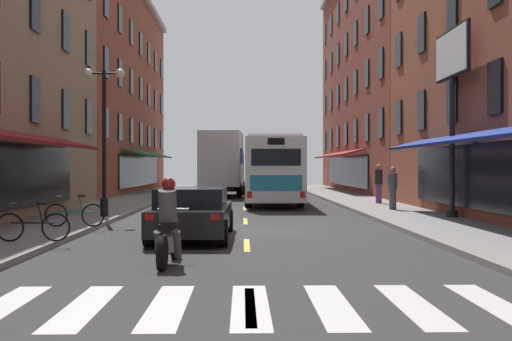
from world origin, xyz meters
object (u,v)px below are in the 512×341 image
at_px(bicycle_near, 75,214).
at_px(motorcycle_rider, 169,227).
at_px(billboard_sign, 452,72).
at_px(street_lamp_twin, 104,134).
at_px(bicycle_mid, 33,226).
at_px(box_truck, 223,164).
at_px(sedan_mid, 223,182).
at_px(pedestrian_near, 393,187).
at_px(transit_bus, 272,169).
at_px(pedestrian_mid, 379,183).
at_px(sedan_near, 193,212).

bearing_deg(bicycle_near, motorcycle_rider, -61.02).
relative_size(billboard_sign, street_lamp_twin, 1.25).
relative_size(bicycle_mid, street_lamp_twin, 0.34).
bearing_deg(box_truck, sedan_mid, 91.55).
bearing_deg(motorcycle_rider, bicycle_near, 118.98).
bearing_deg(pedestrian_near, bicycle_mid, 36.75).
bearing_deg(transit_bus, bicycle_mid, -110.18).
height_order(bicycle_mid, street_lamp_twin, street_lamp_twin).
relative_size(motorcycle_rider, street_lamp_twin, 0.41).
bearing_deg(pedestrian_near, pedestrian_mid, -102.54).
xyz_separation_m(billboard_sign, bicycle_near, (-11.95, -3.21, -4.57)).
xyz_separation_m(billboard_sign, pedestrian_mid, (-0.75, 8.09, -3.98)).
height_order(bicycle_mid, pedestrian_mid, pedestrian_mid).
bearing_deg(pedestrian_mid, bicycle_near, -117.34).
height_order(billboard_sign, bicycle_near, billboard_sign).
distance_m(billboard_sign, bicycle_mid, 14.48).
distance_m(sedan_mid, street_lamp_twin, 27.39).
height_order(sedan_near, street_lamp_twin, street_lamp_twin).
bearing_deg(sedan_mid, billboard_sign, -72.68).
xyz_separation_m(sedan_near, pedestrian_mid, (7.69, 13.10, 0.42)).
distance_m(sedan_mid, bicycle_mid, 34.61).
xyz_separation_m(billboard_sign, street_lamp_twin, (-11.94, 0.60, -2.10)).
relative_size(sedan_mid, pedestrian_mid, 2.35).
xyz_separation_m(motorcycle_rider, street_lamp_twin, (-3.39, 9.94, 2.27)).
distance_m(transit_bus, pedestrian_mid, 5.47).
relative_size(sedan_near, sedan_mid, 1.12).
bearing_deg(street_lamp_twin, sedan_near, -58.01).
height_order(transit_bus, bicycle_mid, transit_bus).
xyz_separation_m(billboard_sign, sedan_mid, (-8.64, 27.70, -4.39)).
bearing_deg(billboard_sign, bicycle_near, -164.98).
distance_m(sedan_near, street_lamp_twin, 7.01).
xyz_separation_m(sedan_near, street_lamp_twin, (-3.51, 5.62, 2.30)).
relative_size(billboard_sign, bicycle_near, 3.74).
height_order(box_truck, pedestrian_mid, box_truck).
bearing_deg(bicycle_mid, pedestrian_mid, 52.92).
bearing_deg(street_lamp_twin, transit_bus, 57.37).
relative_size(sedan_near, bicycle_near, 2.82).
xyz_separation_m(sedan_mid, pedestrian_near, (7.50, -23.93, 0.36)).
distance_m(sedan_mid, bicycle_near, 31.08).
height_order(sedan_mid, pedestrian_near, pedestrian_near).
bearing_deg(box_truck, bicycle_mid, -98.40).
xyz_separation_m(billboard_sign, box_truck, (-8.36, 17.63, -3.06)).
xyz_separation_m(motorcycle_rider, bicycle_near, (-3.39, 6.13, -0.21)).
relative_size(sedan_near, bicycle_mid, 2.82).
height_order(bicycle_near, pedestrian_near, pedestrian_near).
relative_size(box_truck, sedan_near, 1.44).
xyz_separation_m(transit_bus, street_lamp_twin, (-6.30, -9.83, 1.26)).
bearing_deg(box_truck, sedan_near, -90.18).
bearing_deg(motorcycle_rider, transit_bus, 81.64).
relative_size(billboard_sign, sedan_mid, 1.48).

